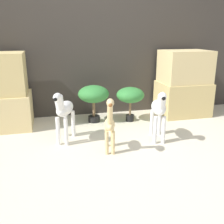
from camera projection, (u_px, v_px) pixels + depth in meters
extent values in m
plane|color=beige|center=(124.00, 159.00, 2.75)|extent=(14.00, 14.00, 0.00)
cube|color=#38332D|center=(94.00, 44.00, 4.00)|extent=(6.40, 0.08, 2.20)
cube|color=#DBC184|center=(3.00, 111.00, 3.58)|extent=(0.75, 0.59, 0.47)
cube|color=#D1B775|center=(182.00, 98.00, 4.18)|extent=(0.75, 0.59, 0.52)
cube|color=#DBC184|center=(185.00, 67.00, 4.03)|extent=(0.71, 0.55, 0.49)
cylinder|color=white|center=(163.00, 130.00, 3.08)|extent=(0.05, 0.05, 0.34)
cylinder|color=white|center=(155.00, 130.00, 3.08)|extent=(0.05, 0.05, 0.34)
cylinder|color=white|center=(159.00, 122.00, 3.35)|extent=(0.05, 0.05, 0.34)
cylinder|color=white|center=(152.00, 122.00, 3.35)|extent=(0.05, 0.05, 0.34)
ellipsoid|color=white|center=(158.00, 107.00, 3.15)|extent=(0.25, 0.43, 0.16)
cylinder|color=white|center=(161.00, 102.00, 2.95)|extent=(0.13, 0.16, 0.19)
ellipsoid|color=white|center=(163.00, 96.00, 2.88)|extent=(0.12, 0.17, 0.09)
sphere|color=black|center=(164.00, 98.00, 2.82)|extent=(0.05, 0.05, 0.05)
cube|color=black|center=(161.00, 101.00, 2.95)|extent=(0.04, 0.08, 0.16)
cylinder|color=white|center=(66.00, 132.00, 3.03)|extent=(0.05, 0.05, 0.34)
cylinder|color=white|center=(58.00, 131.00, 3.05)|extent=(0.05, 0.05, 0.34)
cylinder|color=white|center=(73.00, 124.00, 3.30)|extent=(0.05, 0.05, 0.34)
cylinder|color=white|center=(66.00, 123.00, 3.31)|extent=(0.05, 0.05, 0.34)
ellipsoid|color=white|center=(65.00, 108.00, 3.10)|extent=(0.30, 0.43, 0.16)
cylinder|color=white|center=(59.00, 103.00, 2.91)|extent=(0.14, 0.17, 0.19)
ellipsoid|color=white|center=(57.00, 97.00, 2.84)|extent=(0.14, 0.17, 0.09)
sphere|color=black|center=(55.00, 99.00, 2.78)|extent=(0.05, 0.05, 0.05)
cube|color=black|center=(59.00, 102.00, 2.91)|extent=(0.05, 0.08, 0.16)
cylinder|color=#E0C184|center=(113.00, 143.00, 2.82)|extent=(0.04, 0.04, 0.26)
cylinder|color=#E0C184|center=(107.00, 143.00, 2.82)|extent=(0.04, 0.04, 0.26)
cylinder|color=#E0C184|center=(112.00, 136.00, 3.02)|extent=(0.04, 0.04, 0.26)
cylinder|color=#E0C184|center=(106.00, 136.00, 3.01)|extent=(0.04, 0.04, 0.26)
ellipsoid|color=#E0C184|center=(110.00, 124.00, 2.86)|extent=(0.17, 0.31, 0.11)
cylinder|color=#E0C184|center=(110.00, 113.00, 2.69)|extent=(0.09, 0.15, 0.30)
ellipsoid|color=#E0C184|center=(110.00, 103.00, 2.57)|extent=(0.10, 0.15, 0.08)
sphere|color=brown|center=(110.00, 105.00, 2.51)|extent=(0.04, 0.04, 0.04)
cylinder|color=black|center=(94.00, 119.00, 3.88)|extent=(0.17, 0.17, 0.08)
cylinder|color=brown|center=(94.00, 109.00, 3.84)|extent=(0.04, 0.04, 0.21)
ellipsoid|color=#337F38|center=(94.00, 94.00, 3.77)|extent=(0.45, 0.45, 0.24)
cylinder|color=black|center=(130.00, 118.00, 3.91)|extent=(0.12, 0.12, 0.09)
cylinder|color=brown|center=(130.00, 109.00, 3.87)|extent=(0.03, 0.03, 0.19)
ellipsoid|color=#337F38|center=(130.00, 95.00, 3.81)|extent=(0.40, 0.40, 0.22)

